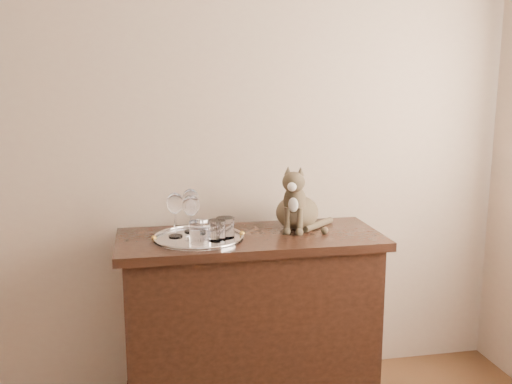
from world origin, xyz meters
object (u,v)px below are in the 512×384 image
Objects in this scene: tray at (199,239)px; wine_glass_a at (175,215)px; tumbler_a at (216,230)px; wine_glass_d at (191,217)px; tumbler_b at (199,232)px; tumbler_c at (225,228)px; wine_glass_b at (191,210)px; cat at (297,196)px; sideboard at (250,323)px.

tray is 2.00× the size of wine_glass_a.
tumbler_a reaches higher than tray.
wine_glass_a is at bearing 143.70° from wine_glass_d.
tumbler_b reaches higher than tumbler_c.
tumbler_a is at bearing -139.63° from tumbler_c.
wine_glass_a is 0.16m from tumbler_b.
wine_glass_b is 0.51m from cat.
tumbler_b is (-0.08, -0.03, 0.00)m from tumbler_a.
cat is at bearing 19.10° from sideboard.
cat reaches higher than wine_glass_b.
wine_glass_a is 0.20m from tumbler_a.
tray is 0.15m from wine_glass_a.
wine_glass_d is at bearing -169.30° from tray.
tumbler_b is at bearing -84.51° from wine_glass_b.
cat is at bearing 22.55° from tumbler_a.
tumbler_b is at bearing -134.07° from cat.
wine_glass_b is 2.21× the size of tumbler_c.
wine_glass_a is 1.01× the size of wine_glass_d.
sideboard is at bearing 21.50° from tumbler_c.
wine_glass_d is (-0.27, -0.04, 0.53)m from sideboard.
tumbler_a is 0.08m from tumbler_b.
cat reaches higher than wine_glass_d.
wine_glass_a reaches higher than tumbler_b.
wine_glass_d reaches higher than tumbler_a.
sideboard is 0.64m from cat.
tumbler_b is at bearing -155.34° from sideboard.
tumbler_b is at bearing -52.92° from wine_glass_a.
cat reaches higher than tumbler_c.
tumbler_c is at bearing -136.09° from cat.
tumbler_c is at bearing -4.46° from wine_glass_d.
tray reaches higher than sideboard.
tray is at bearing 10.70° from wine_glass_d.
sideboard is at bearing 7.21° from tray.
tray is 0.11m from wine_glass_d.
tumbler_c reaches higher than tumbler_a.
wine_glass_a is at bearing 156.31° from tray.
tumbler_a is at bearing -133.44° from cat.
sideboard is 0.55m from tumbler_b.
wine_glass_d is at bearing -36.30° from wine_glass_a.
cat reaches higher than tumbler_a.
tumbler_c is (0.22, -0.06, -0.05)m from wine_glass_a.
wine_glass_d reaches higher than tumbler_c.
wine_glass_d is (-0.01, -0.12, -0.00)m from wine_glass_b.
tumbler_a is at bearing -37.54° from tray.
tumbler_c is (0.12, 0.06, -0.00)m from tumbler_b.
wine_glass_a is 0.10m from wine_glass_b.
tray is at bearing -172.79° from sideboard.
sideboard is at bearing 27.33° from tumbler_a.
tray is at bearing 86.58° from tumbler_b.
wine_glass_b is at bearing -155.98° from cat.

